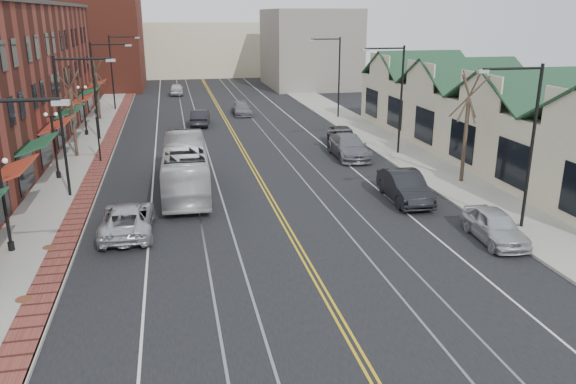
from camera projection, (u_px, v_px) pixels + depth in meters
name	position (u px, v px, depth m)	size (l,w,h in m)	color
ground	(335.00, 312.00, 20.37)	(160.00, 160.00, 0.00)	black
sidewalk_left	(72.00, 178.00, 36.67)	(4.00, 120.00, 0.15)	gray
sidewalk_right	(415.00, 160.00, 41.35)	(4.00, 120.00, 0.15)	gray
building_right	(492.00, 127.00, 41.84)	(8.00, 36.00, 4.60)	beige
backdrop_left	(91.00, 38.00, 80.43)	(14.00, 18.00, 14.00)	maroon
backdrop_mid	(199.00, 49.00, 98.30)	(22.00, 14.00, 9.00)	beige
backdrop_right	(309.00, 48.00, 82.26)	(12.00, 16.00, 11.00)	slate
streetlight_l_1	(69.00, 112.00, 31.62)	(3.33, 0.25, 8.00)	black
streetlight_l_2	(100.00, 81.00, 46.55)	(3.33, 0.25, 8.00)	black
streetlight_l_3	(116.00, 65.00, 61.47)	(3.33, 0.25, 8.00)	black
streetlight_r_0	(525.00, 131.00, 26.60)	(3.33, 0.25, 8.00)	black
streetlight_r_1	(396.00, 89.00, 41.53)	(3.33, 0.25, 8.00)	black
streetlight_r_2	(335.00, 69.00, 56.45)	(3.33, 0.25, 8.00)	black
lamppost_l_1	(5.00, 207.00, 24.67)	(0.84, 0.28, 4.27)	black
lamppost_l_2	(55.00, 147.00, 35.87)	(0.84, 0.28, 4.27)	black
lamppost_l_3	(84.00, 111.00, 48.93)	(0.84, 0.28, 4.27)	black
tree_left_near	(72.00, 111.00, 41.13)	(1.78, 1.37, 6.48)	#382B21
tree_left_far	(97.00, 88.00, 56.12)	(1.66, 1.28, 6.02)	#382B21
tree_right_mid	(466.00, 125.00, 34.73)	(1.90, 1.46, 6.93)	#382B21
manhole_mid	(24.00, 299.00, 20.94)	(0.60, 0.60, 0.02)	#592D19
manhole_far	(49.00, 247.00, 25.60)	(0.60, 0.60, 0.02)	#592D19
traffic_signal	(98.00, 131.00, 39.98)	(0.18, 0.15, 3.80)	black
transit_bus	(185.00, 167.00, 33.86)	(2.56, 10.93, 3.05)	silver
parked_suv	(127.00, 219.00, 27.41)	(2.46, 5.34, 1.48)	silver
parked_car_a	(495.00, 226.00, 26.51)	(1.79, 4.46, 1.52)	#B2B4BA
parked_car_b	(405.00, 187.00, 32.18)	(1.82, 5.23, 1.72)	black
parked_car_c	(349.00, 147.00, 42.02)	(2.35, 5.77, 1.68)	slate
parked_car_d	(343.00, 137.00, 45.44)	(1.97, 4.90, 1.67)	black
distant_car_left	(200.00, 118.00, 54.16)	(1.63, 4.67, 1.54)	black
distant_car_right	(242.00, 109.00, 59.86)	(1.81, 4.46, 1.30)	slate
distant_car_far	(176.00, 89.00, 74.70)	(1.81, 4.49, 1.53)	silver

